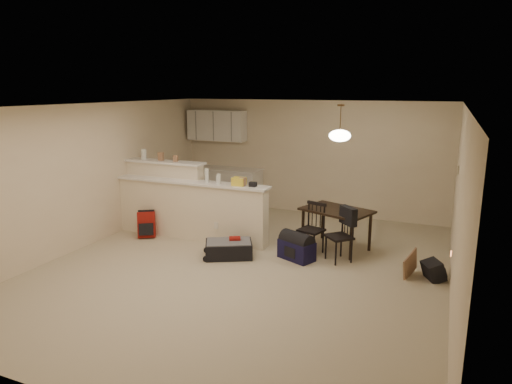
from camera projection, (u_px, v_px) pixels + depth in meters
The scene contains 23 objects.
room at pixel (244, 189), 6.94m from camera, with size 7.00×7.02×2.50m.
breakfast_bar at pixel (181, 204), 8.63m from camera, with size 3.08×0.58×1.39m.
upper_cabinets at pixel (217, 125), 10.61m from camera, with size 1.40×0.34×0.70m, color white.
kitchen_counter at pixel (223, 188), 10.74m from camera, with size 1.80×0.60×0.90m, color white.
thermostat at pixel (458, 170), 7.14m from camera, with size 0.02×0.12×0.12m, color beige.
jar at pixel (144, 154), 8.90m from camera, with size 0.10×0.10×0.20m, color silver.
cereal_box at pixel (161, 156), 8.76m from camera, with size 0.10×0.07×0.16m, color #986E4E.
small_box at pixel (176, 158), 8.64m from camera, with size 0.08×0.06×0.12m, color #986E4E.
bottle_a at pixel (207, 175), 8.19m from camera, with size 0.07×0.07×0.26m, color silver.
bottle_b at pixel (219, 179), 8.11m from camera, with size 0.06×0.06×0.18m, color silver.
bag_lump at pixel (239, 181), 7.96m from camera, with size 0.22×0.18×0.14m, color #986E4E.
pouch at pixel (253, 184), 7.87m from camera, with size 0.12×0.10×0.08m, color #986E4E.
extra_item_x at pixel (242, 182), 7.94m from camera, with size 0.11×0.10×0.14m, color #986E4E.
extra_item_y at pixel (218, 179), 8.12m from camera, with size 0.06×0.06×0.15m, color silver.
dining_table at pixel (337, 214), 7.89m from camera, with size 1.33×1.10×0.71m.
pendant_lamp at pixel (340, 135), 7.58m from camera, with size 0.36×0.36×0.62m.
dining_chair_near at pixel (311, 229), 7.70m from camera, with size 0.38×0.36×0.87m, color black, non-canonical shape.
dining_chair_far at pixel (339, 235), 7.35m from camera, with size 0.38×0.36×0.87m, color black, non-canonical shape.
suitcase at pixel (229, 249), 7.60m from camera, with size 0.76×0.49×0.26m, color black.
red_backpack at pixel (147, 225), 8.59m from camera, with size 0.32×0.20×0.48m, color maroon.
navy_duffel at pixel (297, 250), 7.48m from camera, with size 0.58×0.32×0.32m, color #131136.
black_daypack at pixel (433, 271), 6.69m from camera, with size 0.32×0.22×0.28m, color black.
cardboard_sheet at pixel (410, 265), 6.80m from camera, with size 0.47×0.02×0.36m, color #986E4E.
Camera 1 is at (2.81, -6.17, 2.76)m, focal length 32.00 mm.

